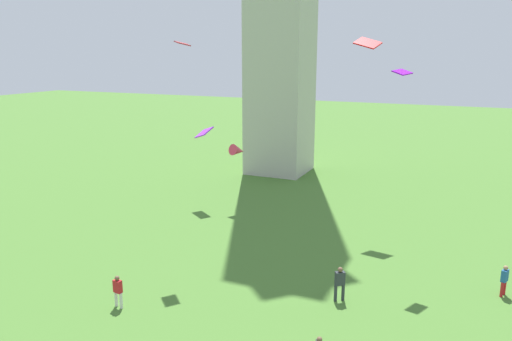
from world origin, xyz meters
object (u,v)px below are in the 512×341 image
(person_0, at_px, (340,282))
(kite_flying_4, at_px, (402,72))
(person_3, at_px, (118,290))
(person_2, at_px, (504,279))
(kite_flying_2, at_px, (368,43))
(kite_flying_0, at_px, (204,132))
(kite_flying_3, at_px, (182,43))
(kite_flying_5, at_px, (238,151))

(person_0, relative_size, kite_flying_4, 1.45)
(person_0, bearing_deg, person_3, 172.25)
(person_2, xyz_separation_m, person_3, (-17.66, -9.08, 0.00))
(kite_flying_2, bearing_deg, kite_flying_4, -46.67)
(kite_flying_0, distance_m, kite_flying_2, 14.57)
(kite_flying_0, height_order, kite_flying_3, kite_flying_3)
(kite_flying_0, distance_m, kite_flying_3, 12.35)
(kite_flying_0, bearing_deg, kite_flying_3, -35.15)
(kite_flying_0, bearing_deg, kite_flying_5, 35.67)
(kite_flying_0, bearing_deg, kite_flying_2, 34.98)
(person_2, height_order, kite_flying_2, kite_flying_2)
(person_0, bearing_deg, kite_flying_5, 98.93)
(kite_flying_4, bearing_deg, person_2, 94.87)
(kite_flying_0, relative_size, kite_flying_5, 1.07)
(kite_flying_3, relative_size, kite_flying_4, 1.05)
(person_0, height_order, kite_flying_3, kite_flying_3)
(kite_flying_0, bearing_deg, person_0, -7.84)
(kite_flying_0, xyz_separation_m, kite_flying_2, (12.76, 0.84, 6.99))
(kite_flying_3, xyz_separation_m, kite_flying_5, (-1.15, 9.65, -8.17))
(person_2, relative_size, kite_flying_5, 1.00)
(person_2, height_order, kite_flying_4, kite_flying_4)
(person_0, xyz_separation_m, person_2, (7.73, 3.98, -0.09))
(person_3, distance_m, kite_flying_4, 19.03)
(kite_flying_2, xyz_separation_m, kite_flying_3, (-8.64, -10.25, -0.14))
(person_2, relative_size, kite_flying_4, 1.32)
(person_0, relative_size, person_2, 1.09)
(person_0, height_order, kite_flying_4, kite_flying_4)
(person_0, bearing_deg, kite_flying_2, 62.87)
(person_2, xyz_separation_m, kite_flying_4, (-6.12, 1.91, 10.41))
(kite_flying_4, bearing_deg, person_0, 6.97)
(person_2, distance_m, kite_flying_2, 17.61)
(person_0, xyz_separation_m, kite_flying_4, (1.61, 5.89, 10.32))
(person_3, bearing_deg, kite_flying_5, -73.89)
(kite_flying_0, height_order, kite_flying_4, kite_flying_4)
(person_2, bearing_deg, person_0, -41.06)
(person_2, distance_m, kite_flying_3, 21.76)
(person_0, xyz_separation_m, person_3, (-9.94, -5.10, -0.09))
(kite_flying_2, height_order, kite_flying_3, kite_flying_2)
(person_0, relative_size, kite_flying_0, 1.02)
(kite_flying_5, bearing_deg, kite_flying_4, 174.38)
(person_0, relative_size, kite_flying_5, 1.10)
(person_0, height_order, kite_flying_5, kite_flying_5)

